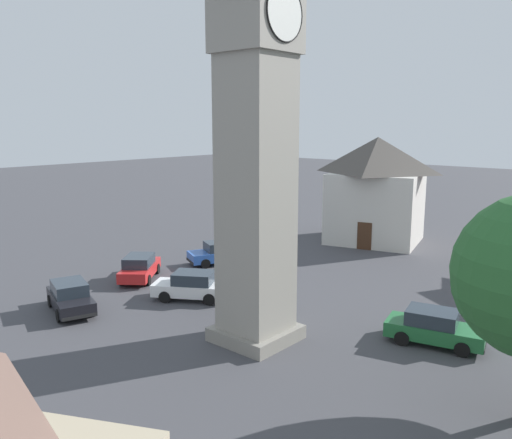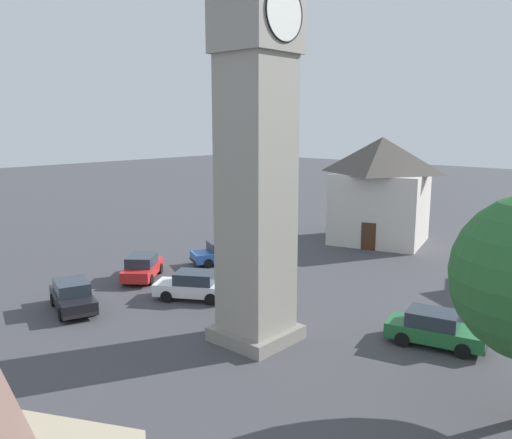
% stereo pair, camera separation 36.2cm
% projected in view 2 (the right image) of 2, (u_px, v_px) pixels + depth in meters
% --- Properties ---
extents(ground_plane, '(200.00, 200.00, 0.00)m').
position_uv_depth(ground_plane, '(256.00, 339.00, 23.37)').
color(ground_plane, '#424247').
extents(clock_tower, '(3.88, 3.88, 21.75)m').
position_uv_depth(clock_tower, '(256.00, 42.00, 21.04)').
color(clock_tower, gray).
rests_on(clock_tower, ground).
extents(car_blue_kerb, '(4.45, 3.33, 1.53)m').
position_uv_depth(car_blue_kerb, '(223.00, 253.00, 35.83)').
color(car_blue_kerb, '#2D5BB7').
rests_on(car_blue_kerb, ground).
extents(car_silver_kerb, '(2.59, 4.41, 1.53)m').
position_uv_depth(car_silver_kerb, '(435.00, 328.00, 22.62)').
color(car_silver_kerb, '#236B38').
rests_on(car_silver_kerb, ground).
extents(car_red_corner, '(4.27, 3.90, 1.53)m').
position_uv_depth(car_red_corner, '(142.00, 267.00, 32.28)').
color(car_red_corner, red).
rests_on(car_red_corner, ground).
extents(car_white_side, '(3.60, 4.40, 1.53)m').
position_uv_depth(car_white_side, '(193.00, 285.00, 28.61)').
color(car_white_side, white).
rests_on(car_white_side, ground).
extents(car_black_far, '(2.93, 4.45, 1.53)m').
position_uv_depth(car_black_far, '(73.00, 296.00, 26.88)').
color(car_black_far, black).
rests_on(car_black_far, ground).
extents(pedestrian, '(0.53, 0.33, 1.69)m').
position_uv_depth(pedestrian, '(280.00, 287.00, 27.50)').
color(pedestrian, '#2D3351').
rests_on(pedestrian, ground).
extents(building_terrace_right, '(8.24, 8.62, 8.43)m').
position_uv_depth(building_terrace_right, '(381.00, 189.00, 41.72)').
color(building_terrace_right, beige).
rests_on(building_terrace_right, ground).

